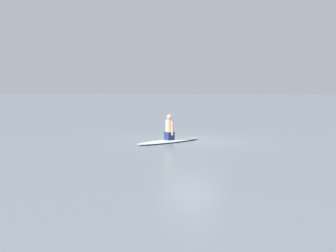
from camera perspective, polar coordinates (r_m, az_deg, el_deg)
The scene contains 3 objects.
ground_plane at distance 15.94m, azimuth 3.33°, elevation -2.16°, with size 400.00×400.00×0.00m, color gray.
surfboard at distance 15.47m, azimuth 0.20°, elevation -2.20°, with size 3.15×0.72×0.10m, color white.
person_paddler at distance 15.41m, azimuth 0.20°, elevation -0.35°, with size 0.44×0.39×1.00m.
Camera 1 is at (-8.18, 13.53, 2.02)m, focal length 41.74 mm.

